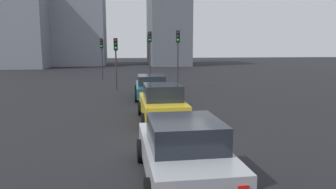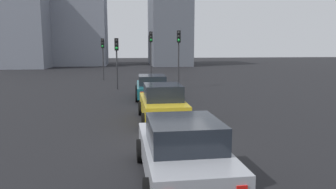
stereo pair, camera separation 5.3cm
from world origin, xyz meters
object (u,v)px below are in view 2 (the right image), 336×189
car_yellow_second (162,103)px  traffic_light_near_right (151,46)px  traffic_light_far_right (117,53)px  car_teal_lead (152,87)px  traffic_light_near_left (179,47)px  car_silver_third (183,151)px  traffic_light_far_left (103,50)px

car_yellow_second → traffic_light_near_right: traffic_light_near_right is taller
traffic_light_far_right → traffic_light_near_right: bearing=137.6°
car_teal_lead → traffic_light_far_right: size_ratio=1.27×
traffic_light_far_right → traffic_light_near_left: bearing=82.5°
car_teal_lead → car_silver_third: (-12.48, 0.25, 0.03)m
car_silver_third → car_yellow_second: bearing=-2.9°
car_yellow_second → traffic_light_far_left: (17.59, 3.72, 2.07)m
car_silver_third → traffic_light_far_right: traffic_light_far_right is taller
traffic_light_near_right → traffic_light_far_left: bearing=-128.8°
car_teal_lead → car_yellow_second: (-6.29, 0.04, 0.06)m
car_yellow_second → traffic_light_far_right: bearing=11.2°
traffic_light_near_right → car_teal_lead: bearing=-10.3°
traffic_light_near_right → traffic_light_far_left: size_ratio=1.14×
car_silver_third → car_teal_lead: bearing=-2.1°
traffic_light_far_right → car_teal_lead: bearing=19.4°
car_silver_third → traffic_light_far_left: bearing=7.4°
car_silver_third → traffic_light_near_right: 21.16m
traffic_light_near_left → traffic_light_far_left: traffic_light_near_left is taller
traffic_light_near_left → car_teal_lead: bearing=-22.4°
traffic_light_far_right → car_yellow_second: bearing=3.8°
traffic_light_near_right → car_silver_third: bearing=-8.6°
car_teal_lead → traffic_light_near_left: (4.40, -2.41, 2.44)m
car_teal_lead → car_yellow_second: car_yellow_second is taller
car_yellow_second → traffic_light_far_right: (10.66, 2.21, 1.97)m
car_silver_third → traffic_light_near_left: bearing=-9.9°
traffic_light_near_left → traffic_light_far_right: traffic_light_near_left is taller
car_teal_lead → traffic_light_near_left: size_ratio=1.10×
traffic_light_near_left → traffic_light_far_right: (-0.03, 4.66, -0.40)m
car_teal_lead → traffic_light_near_right: 8.90m
traffic_light_far_right → traffic_light_far_left: bearing=-175.7°
car_teal_lead → car_silver_third: car_silver_third is taller
car_silver_third → traffic_light_far_right: size_ratio=1.15×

